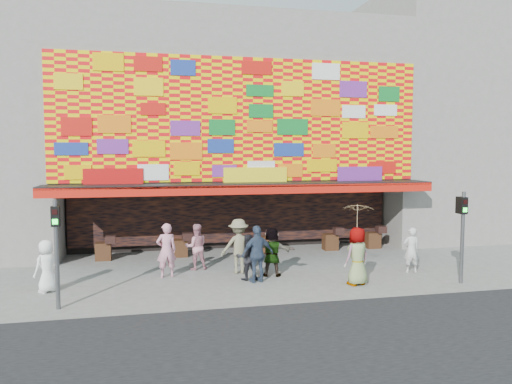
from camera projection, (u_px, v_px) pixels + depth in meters
ground at (266, 282)px, 16.42m from camera, size 90.00×90.00×0.00m
road_strip at (341, 364)px, 10.09m from camera, size 30.00×8.00×0.02m
shop_building at (226, 132)px, 23.95m from camera, size 15.20×9.40×10.00m
neighbor_right at (468, 119)px, 26.51m from camera, size 11.00×8.00×12.00m
signal_left at (56, 242)px, 13.47m from camera, size 0.22×0.20×3.00m
signal_right at (463, 227)px, 16.14m from camera, size 0.22×0.20×3.00m
ped_a at (47, 266)px, 15.17m from camera, size 0.93×0.92×1.62m
ped_b at (166, 250)px, 16.99m from camera, size 0.73×0.52×1.86m
ped_c at (247, 257)px, 16.67m from camera, size 0.78×0.62×1.54m
ped_d at (239, 246)px, 17.54m from camera, size 1.27×0.76×1.93m
ped_e at (257, 254)px, 16.34m from camera, size 1.17×0.68×1.88m
ped_f at (272, 252)px, 17.15m from camera, size 1.66×0.96×1.71m
ped_g at (357, 256)px, 16.01m from camera, size 1.06×0.86×1.87m
ped_h at (411, 250)px, 17.66m from camera, size 0.62×0.43×1.61m
ped_i at (196, 247)px, 18.12m from camera, size 0.83×0.66×1.67m
parasol at (358, 218)px, 15.90m from camera, size 1.33×1.34×1.88m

